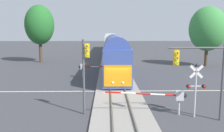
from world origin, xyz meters
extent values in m
plane|color=#3D3D42|center=(0.00, 0.00, 0.00)|extent=(220.00, 220.00, 0.00)
cube|color=beige|center=(0.00, 0.00, 0.00)|extent=(44.00, 0.20, 0.01)
cube|color=gray|center=(0.00, 0.00, 0.09)|extent=(4.40, 80.00, 0.18)
cube|color=#56514C|center=(-0.72, 0.00, 0.25)|extent=(0.10, 80.00, 0.14)
cube|color=#56514C|center=(0.72, 0.00, 0.25)|extent=(0.10, 80.00, 0.14)
cube|color=#384C93|center=(0.00, 8.40, 2.27)|extent=(3.00, 17.84, 3.90)
cube|color=orange|center=(0.00, -0.54, 1.69)|extent=(2.76, 0.08, 2.15)
cylinder|color=#384C93|center=(0.00, 8.40, 4.10)|extent=(2.76, 16.06, 2.76)
sphere|color=#F4F2CC|center=(-0.50, -0.55, 1.00)|extent=(0.24, 0.24, 0.24)
sphere|color=#F4F2CC|center=(0.50, -0.55, 1.00)|extent=(0.24, 0.24, 0.24)
cube|color=silver|center=(0.00, 28.57, 2.62)|extent=(3.00, 20.71, 4.60)
cube|color=black|center=(1.51, 28.57, 2.92)|extent=(0.04, 18.64, 0.90)
cube|color=gold|center=(1.52, 28.57, 1.47)|extent=(0.04, 19.05, 0.36)
cube|color=silver|center=(0.00, 50.18, 2.62)|extent=(3.00, 20.71, 4.60)
cube|color=black|center=(1.51, 50.18, 2.92)|extent=(0.04, 18.64, 0.90)
cube|color=gold|center=(1.52, 50.18, 1.47)|extent=(0.04, 19.05, 0.36)
cylinder|color=#B7B7BC|center=(4.22, -6.98, 0.55)|extent=(0.14, 0.14, 1.10)
cube|color=#B7B7BC|center=(4.22, -6.98, 1.45)|extent=(0.56, 0.40, 0.70)
sphere|color=black|center=(4.57, -6.98, 1.45)|extent=(0.36, 0.36, 0.36)
cylinder|color=red|center=(3.68, -6.98, 1.48)|extent=(1.08, 0.12, 0.18)
cylinder|color=white|center=(2.61, -6.98, 1.54)|extent=(1.08, 0.12, 0.18)
cylinder|color=red|center=(1.54, -6.98, 1.60)|extent=(1.08, 0.12, 0.18)
cylinder|color=white|center=(0.47, -6.98, 1.66)|extent=(1.08, 0.12, 0.18)
cylinder|color=red|center=(-0.60, -6.98, 1.72)|extent=(1.08, 0.12, 0.18)
sphere|color=red|center=(-1.13, -6.98, 1.75)|extent=(0.14, 0.14, 0.14)
cylinder|color=#B2B2B7|center=(5.18, -7.48, 1.83)|extent=(0.14, 0.14, 3.66)
cube|color=white|center=(5.18, -7.50, 3.31)|extent=(0.98, 0.05, 0.98)
cube|color=white|center=(5.18, -7.50, 3.31)|extent=(0.98, 0.05, 0.98)
cube|color=#B2B2B7|center=(5.18, -7.48, 2.27)|extent=(1.10, 0.08, 0.08)
cylinder|color=black|center=(4.63, -7.58, 2.27)|extent=(0.26, 0.18, 0.26)
cylinder|color=black|center=(5.73, -7.58, 2.27)|extent=(0.26, 0.18, 0.26)
sphere|color=red|center=(4.63, -7.68, 2.27)|extent=(0.20, 0.20, 0.20)
sphere|color=red|center=(5.73, -7.68, 2.27)|extent=(0.20, 0.20, 0.20)
cone|color=black|center=(5.18, -7.48, 3.78)|extent=(0.28, 0.28, 0.22)
cylinder|color=#B7B7BC|center=(-4.22, 6.98, 0.55)|extent=(0.14, 0.14, 1.10)
cube|color=#B7B7BC|center=(-4.22, 6.98, 1.45)|extent=(0.56, 0.40, 0.70)
sphere|color=black|center=(-4.57, 6.98, 1.45)|extent=(0.36, 0.36, 0.36)
cylinder|color=red|center=(-3.68, 6.98, 1.45)|extent=(1.07, 0.12, 0.12)
cylinder|color=white|center=(-2.61, 6.98, 1.45)|extent=(1.07, 0.12, 0.12)
cylinder|color=red|center=(-1.54, 6.98, 1.46)|extent=(1.07, 0.12, 0.12)
cylinder|color=white|center=(-0.47, 6.98, 1.46)|extent=(1.07, 0.12, 0.12)
cylinder|color=red|center=(0.60, 6.98, 1.46)|extent=(1.07, 0.12, 0.12)
sphere|color=red|center=(1.14, 6.98, 1.47)|extent=(0.14, 0.14, 0.14)
cylinder|color=#4C4C51|center=(6.72, -8.19, 2.64)|extent=(0.16, 0.16, 5.28)
cylinder|color=#4C4C51|center=(4.84, -8.19, 5.03)|extent=(3.76, 0.12, 0.12)
cube|color=gold|center=(3.52, -8.19, 4.38)|extent=(0.34, 0.26, 1.00)
sphere|color=#262626|center=(3.52, -8.34, 4.70)|extent=(0.20, 0.20, 0.20)
cylinder|color=gold|center=(3.52, -8.37, 4.70)|extent=(0.24, 0.10, 0.24)
sphere|color=#262626|center=(3.52, -8.34, 4.38)|extent=(0.20, 0.20, 0.20)
cylinder|color=gold|center=(3.52, -8.37, 4.38)|extent=(0.24, 0.10, 0.24)
sphere|color=green|center=(3.52, -8.34, 4.06)|extent=(0.20, 0.20, 0.20)
cylinder|color=gold|center=(3.52, -8.37, 4.06)|extent=(0.24, 0.10, 0.24)
cylinder|color=#4C4C51|center=(-2.76, -6.72, 2.77)|extent=(0.16, 0.16, 5.53)
cube|color=gold|center=(-2.48, -6.72, 4.73)|extent=(0.34, 0.26, 1.00)
sphere|color=#262626|center=(-2.48, -6.87, 5.05)|extent=(0.20, 0.20, 0.20)
cylinder|color=gold|center=(-2.48, -6.90, 5.05)|extent=(0.24, 0.10, 0.24)
sphere|color=#262626|center=(-2.48, -6.87, 4.73)|extent=(0.20, 0.20, 0.20)
cylinder|color=gold|center=(-2.48, -6.90, 4.73)|extent=(0.24, 0.10, 0.24)
sphere|color=green|center=(-2.48, -6.87, 4.41)|extent=(0.20, 0.20, 0.20)
cylinder|color=gold|center=(-2.48, -6.90, 4.41)|extent=(0.24, 0.10, 0.24)
cylinder|color=#4C3828|center=(-13.75, 22.45, 2.17)|extent=(0.60, 0.60, 4.33)
ellipsoid|color=#236628|center=(-13.75, 22.45, 7.11)|extent=(5.47, 5.47, 7.41)
cylinder|color=#4C3828|center=(15.92, 16.84, 1.78)|extent=(0.56, 0.56, 3.55)
ellipsoid|color=#38843D|center=(15.92, 16.84, 6.35)|extent=(6.16, 6.16, 7.47)
camera|label=1|loc=(-1.07, -24.02, 6.21)|focal=38.83mm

